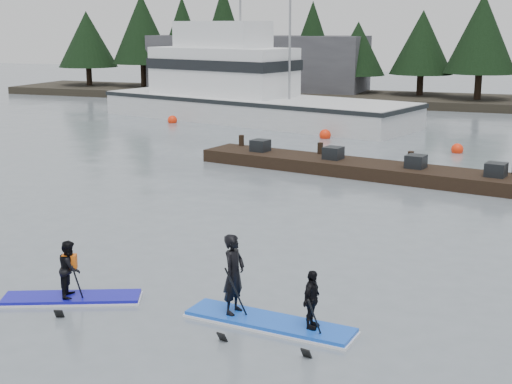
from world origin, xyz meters
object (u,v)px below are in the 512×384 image
(fishing_boat_large, at_px, (246,106))
(paddleboard_duo, at_px, (264,297))
(paddleboard_solo, at_px, (71,280))
(floating_dock, at_px, (379,170))

(fishing_boat_large, relative_size, paddleboard_duo, 6.00)
(fishing_boat_large, bearing_deg, paddleboard_solo, -59.87)
(floating_dock, height_order, paddleboard_solo, paddleboard_solo)
(paddleboard_solo, distance_m, paddleboard_duo, 4.38)
(fishing_boat_large, distance_m, floating_dock, 18.27)
(fishing_boat_large, xyz_separation_m, paddleboard_solo, (7.46, -29.65, -0.40))
(fishing_boat_large, distance_m, paddleboard_duo, 31.66)
(paddleboard_solo, bearing_deg, paddleboard_duo, -19.47)
(floating_dock, distance_m, paddleboard_duo, 15.00)
(floating_dock, relative_size, paddleboard_solo, 5.22)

